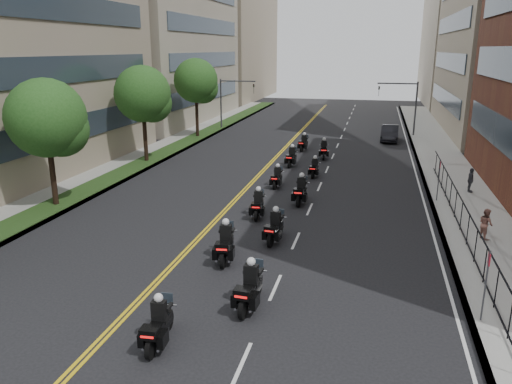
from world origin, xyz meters
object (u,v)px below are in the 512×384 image
Objects in this scene: motorcycle_10 at (304,144)px; pedestrian_c at (471,180)px; motorcycle_2 at (225,245)px; motorcycle_5 at (301,191)px; motorcycle_3 at (275,228)px; motorcycle_8 at (292,158)px; motorcycle_9 at (324,150)px; parked_sedan at (390,133)px; pedestrian_b at (486,224)px; motorcycle_6 at (277,178)px; motorcycle_7 at (315,168)px; motorcycle_1 at (250,289)px; motorcycle_4 at (258,205)px; motorcycle_0 at (158,326)px.

pedestrian_c reaches higher than motorcycle_10.
motorcycle_5 is (1.93, 9.02, -0.01)m from motorcycle_2.
motorcycle_8 reaches higher than motorcycle_3.
parked_sedan is at bearing 55.07° from motorcycle_9.
pedestrian_b is at bearing 172.43° from pedestrian_c.
motorcycle_7 is (2.07, 3.35, -0.01)m from motorcycle_6.
motorcycle_1 is 25.70m from motorcycle_9.
motorcycle_4 reaches higher than motorcycle_10.
motorcycle_3 reaches higher than motorcycle_0.
motorcycle_2 is 1.01× the size of motorcycle_5.
motorcycle_5 reaches higher than motorcycle_7.
motorcycle_4 is 1.08× the size of motorcycle_6.
parked_sedan is (5.47, 22.76, 0.04)m from motorcycle_5.
motorcycle_1 is 1.08× the size of motorcycle_3.
pedestrian_c is at bearing -19.38° from motorcycle_8.
motorcycle_0 is 1.08× the size of motorcycle_6.
pedestrian_c is at bearing 50.65° from motorcycle_3.
motorcycle_9 is (0.28, 19.31, 0.01)m from motorcycle_3.
motorcycle_6 is (-1.77, 9.58, -0.06)m from motorcycle_3.
parked_sedan is (5.38, 35.50, 0.04)m from motorcycle_1.
motorcycle_2 is 1.07× the size of motorcycle_9.
motorcycle_4 is 1.55× the size of pedestrian_b.
motorcycle_10 is 10.30m from parked_sedan.
motorcycle_10 is at bearing 8.44° from pedestrian_b.
pedestrian_b is (9.43, -4.00, 0.16)m from motorcycle_5.
motorcycle_2 reaches higher than motorcycle_0.
motorcycle_10 is (-0.03, 31.44, -0.01)m from motorcycle_0.
motorcycle_2 is 9.23m from motorcycle_5.
pedestrian_c reaches higher than pedestrian_b.
motorcycle_9 reaches higher than motorcycle_0.
motorcycle_7 is 3.63m from motorcycle_8.
motorcycle_10 is (-2.12, 15.79, -0.08)m from motorcycle_5.
motorcycle_3 is at bearing -69.87° from motorcycle_4.
motorcycle_1 is 0.99× the size of motorcycle_2.
motorcycle_9 is (2.13, 3.46, 0.01)m from motorcycle_8.
motorcycle_2 is 1.71× the size of pedestrian_b.
pedestrian_c is (10.09, -8.61, 0.23)m from motorcycle_9.
pedestrian_b is at bearing -10.46° from motorcycle_4.
motorcycle_3 is 1.58× the size of pedestrian_b.
motorcycle_3 is 9.75m from motorcycle_6.
motorcycle_4 is 9.79m from motorcycle_7.
parked_sedan is (5.77, 29.12, 0.09)m from motorcycle_3.
motorcycle_4 is (-1.60, 3.32, -0.01)m from motorcycle_3.
motorcycle_7 is 1.41× the size of pedestrian_b.
motorcycle_10 is (-1.82, 22.15, -0.03)m from motorcycle_3.
motorcycle_6 is 9.95m from motorcycle_9.
parked_sedan is at bearing 68.99° from motorcycle_2.
motorcycle_10 is (-0.19, 24.82, -0.09)m from motorcycle_2.
motorcycle_10 is at bearing 97.58° from motorcycle_1.
motorcycle_0 is 1.54× the size of pedestrian_b.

